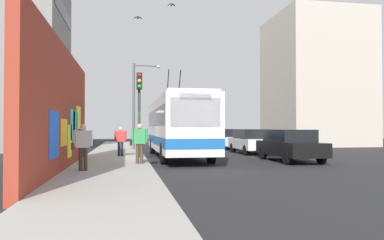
{
  "coord_description": "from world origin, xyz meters",
  "views": [
    {
      "loc": [
        -19.32,
        1.04,
        1.66
      ],
      "look_at": [
        0.62,
        -2.48,
        2.09
      ],
      "focal_mm": 35.48,
      "sensor_mm": 36.0,
      "label": 1
    }
  ],
  "objects_px": {
    "city_bus": "(177,125)",
    "pedestrian_midblock": "(121,139)",
    "parked_car_silver": "(228,138)",
    "pedestrian_at_curb": "(139,140)",
    "pedestrian_near_wall": "(83,144)",
    "street_lamp": "(137,99)",
    "parked_car_white": "(251,141)",
    "parked_car_black": "(290,145)",
    "traffic_light": "(139,100)"
  },
  "relations": [
    {
      "from": "pedestrian_at_curb",
      "to": "traffic_light",
      "type": "xyz_separation_m",
      "value": [
        3.11,
        -0.1,
        1.91
      ]
    },
    {
      "from": "parked_car_white",
      "to": "pedestrian_midblock",
      "type": "xyz_separation_m",
      "value": [
        -2.77,
        8.29,
        0.22
      ]
    },
    {
      "from": "parked_car_white",
      "to": "traffic_light",
      "type": "distance_m",
      "value": 8.75
    },
    {
      "from": "pedestrian_near_wall",
      "to": "pedestrian_at_curb",
      "type": "bearing_deg",
      "value": -42.01
    },
    {
      "from": "parked_car_silver",
      "to": "traffic_light",
      "type": "distance_m",
      "value": 12.47
    },
    {
      "from": "parked_car_white",
      "to": "parked_car_silver",
      "type": "bearing_deg",
      "value": -0.0
    },
    {
      "from": "parked_car_black",
      "to": "parked_car_white",
      "type": "relative_size",
      "value": 1.07
    },
    {
      "from": "parked_car_silver",
      "to": "pedestrian_midblock",
      "type": "distance_m",
      "value": 11.81
    },
    {
      "from": "city_bus",
      "to": "pedestrian_midblock",
      "type": "bearing_deg",
      "value": 93.11
    },
    {
      "from": "parked_car_white",
      "to": "traffic_light",
      "type": "bearing_deg",
      "value": 119.73
    },
    {
      "from": "parked_car_white",
      "to": "pedestrian_near_wall",
      "type": "height_order",
      "value": "pedestrian_near_wall"
    },
    {
      "from": "parked_car_black",
      "to": "pedestrian_midblock",
      "type": "distance_m",
      "value": 8.83
    },
    {
      "from": "parked_car_silver",
      "to": "pedestrian_midblock",
      "type": "height_order",
      "value": "pedestrian_midblock"
    },
    {
      "from": "parked_car_black",
      "to": "street_lamp",
      "type": "xyz_separation_m",
      "value": [
        9.58,
        7.21,
        2.89
      ]
    },
    {
      "from": "parked_car_black",
      "to": "pedestrian_midblock",
      "type": "xyz_separation_m",
      "value": [
        3.03,
        8.29,
        0.22
      ]
    },
    {
      "from": "traffic_light",
      "to": "street_lamp",
      "type": "bearing_deg",
      "value": -1.02
    },
    {
      "from": "city_bus",
      "to": "parked_car_black",
      "type": "distance_m",
      "value": 6.18
    },
    {
      "from": "parked_car_silver",
      "to": "pedestrian_midblock",
      "type": "xyz_separation_m",
      "value": [
        -8.41,
        8.29,
        0.22
      ]
    },
    {
      "from": "city_bus",
      "to": "parked_car_white",
      "type": "distance_m",
      "value": 5.9
    },
    {
      "from": "parked_car_black",
      "to": "pedestrian_at_curb",
      "type": "height_order",
      "value": "pedestrian_at_curb"
    },
    {
      "from": "pedestrian_near_wall",
      "to": "traffic_light",
      "type": "distance_m",
      "value": 6.14
    },
    {
      "from": "pedestrian_near_wall",
      "to": "traffic_light",
      "type": "height_order",
      "value": "traffic_light"
    },
    {
      "from": "pedestrian_at_curb",
      "to": "street_lamp",
      "type": "height_order",
      "value": "street_lamp"
    },
    {
      "from": "pedestrian_midblock",
      "to": "traffic_light",
      "type": "relative_size",
      "value": 0.36
    },
    {
      "from": "city_bus",
      "to": "street_lamp",
      "type": "distance_m",
      "value": 6.95
    },
    {
      "from": "city_bus",
      "to": "parked_car_white",
      "type": "relative_size",
      "value": 2.6
    },
    {
      "from": "pedestrian_midblock",
      "to": "pedestrian_near_wall",
      "type": "xyz_separation_m",
      "value": [
        -6.83,
        1.23,
        0.05
      ]
    },
    {
      "from": "parked_car_white",
      "to": "pedestrian_at_curb",
      "type": "relative_size",
      "value": 2.58
    },
    {
      "from": "city_bus",
      "to": "parked_car_white",
      "type": "height_order",
      "value": "city_bus"
    },
    {
      "from": "street_lamp",
      "to": "pedestrian_at_curb",
      "type": "bearing_deg",
      "value": 178.75
    },
    {
      "from": "parked_car_silver",
      "to": "pedestrian_near_wall",
      "type": "height_order",
      "value": "pedestrian_near_wall"
    },
    {
      "from": "city_bus",
      "to": "traffic_light",
      "type": "height_order",
      "value": "city_bus"
    },
    {
      "from": "parked_car_black",
      "to": "parked_car_white",
      "type": "bearing_deg",
      "value": 0.0
    },
    {
      "from": "pedestrian_midblock",
      "to": "street_lamp",
      "type": "bearing_deg",
      "value": -9.37
    },
    {
      "from": "parked_car_white",
      "to": "parked_car_black",
      "type": "bearing_deg",
      "value": -180.0
    },
    {
      "from": "parked_car_silver",
      "to": "pedestrian_at_curb",
      "type": "height_order",
      "value": "pedestrian_at_curb"
    },
    {
      "from": "parked_car_black",
      "to": "traffic_light",
      "type": "bearing_deg",
      "value": 77.69
    },
    {
      "from": "parked_car_silver",
      "to": "parked_car_white",
      "type": "bearing_deg",
      "value": 180.0
    },
    {
      "from": "parked_car_silver",
      "to": "traffic_light",
      "type": "xyz_separation_m",
      "value": [
        -9.83,
        7.35,
        2.22
      ]
    },
    {
      "from": "pedestrian_midblock",
      "to": "traffic_light",
      "type": "xyz_separation_m",
      "value": [
        -1.42,
        -0.94,
        1.99
      ]
    },
    {
      "from": "city_bus",
      "to": "pedestrian_near_wall",
      "type": "height_order",
      "value": "city_bus"
    },
    {
      "from": "city_bus",
      "to": "parked_car_black",
      "type": "xyz_separation_m",
      "value": [
        -3.19,
        -5.2,
        -1.0
      ]
    },
    {
      "from": "pedestrian_midblock",
      "to": "pedestrian_near_wall",
      "type": "relative_size",
      "value": 0.95
    },
    {
      "from": "pedestrian_near_wall",
      "to": "street_lamp",
      "type": "relative_size",
      "value": 0.27
    },
    {
      "from": "parked_car_silver",
      "to": "pedestrian_at_curb",
      "type": "bearing_deg",
      "value": 150.06
    },
    {
      "from": "pedestrian_near_wall",
      "to": "street_lamp",
      "type": "distance_m",
      "value": 13.82
    },
    {
      "from": "parked_car_black",
      "to": "pedestrian_at_curb",
      "type": "bearing_deg",
      "value": 101.41
    },
    {
      "from": "pedestrian_midblock",
      "to": "parked_car_white",
      "type": "bearing_deg",
      "value": -71.49
    },
    {
      "from": "street_lamp",
      "to": "parked_car_silver",
      "type": "bearing_deg",
      "value": -75.56
    },
    {
      "from": "pedestrian_midblock",
      "to": "pedestrian_at_curb",
      "type": "distance_m",
      "value": 4.61
    }
  ]
}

